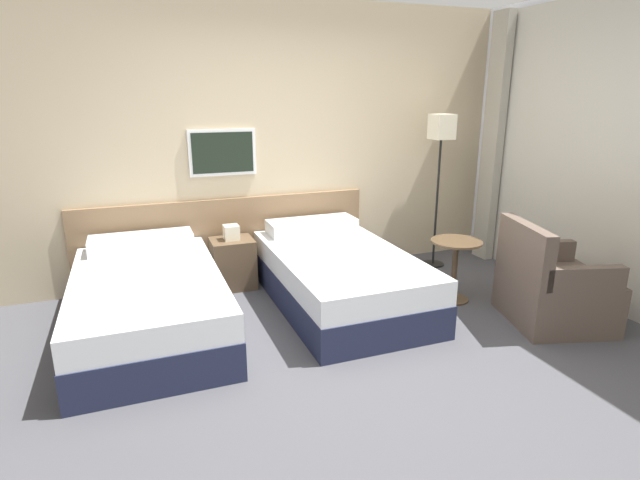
% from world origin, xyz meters
% --- Properties ---
extents(ground_plane, '(16.00, 16.00, 0.00)m').
position_xyz_m(ground_plane, '(0.00, 0.00, 0.00)').
color(ground_plane, '#47474C').
extents(wall_headboard, '(10.00, 0.10, 2.70)m').
position_xyz_m(wall_headboard, '(-0.04, 1.95, 1.30)').
color(wall_headboard, '#C6B28E').
rests_on(wall_headboard, ground_plane).
extents(bed_near_door, '(1.10, 1.92, 0.61)m').
position_xyz_m(bed_near_door, '(-1.39, 0.94, 0.25)').
color(bed_near_door, '#1E233D').
rests_on(bed_near_door, ground_plane).
extents(bed_near_window, '(1.10, 1.92, 0.61)m').
position_xyz_m(bed_near_window, '(0.23, 0.94, 0.25)').
color(bed_near_window, '#1E233D').
rests_on(bed_near_window, ground_plane).
extents(nightstand, '(0.40, 0.36, 0.62)m').
position_xyz_m(nightstand, '(-0.58, 1.66, 0.25)').
color(nightstand, brown).
rests_on(nightstand, ground_plane).
extents(floor_lamp, '(0.24, 0.24, 1.62)m').
position_xyz_m(floor_lamp, '(1.61, 1.52, 1.33)').
color(floor_lamp, black).
rests_on(floor_lamp, ground_plane).
extents(side_table, '(0.45, 0.45, 0.57)m').
position_xyz_m(side_table, '(1.23, 0.62, 0.40)').
color(side_table, brown).
rests_on(side_table, ground_plane).
extents(armchair, '(0.91, 0.94, 0.84)m').
position_xyz_m(armchair, '(1.71, -0.04, 0.28)').
color(armchair, brown).
rests_on(armchair, ground_plane).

